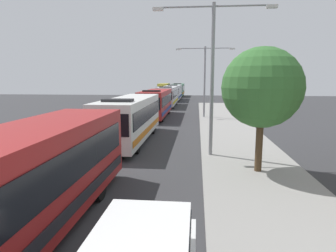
{
  "coord_description": "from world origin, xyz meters",
  "views": [
    {
      "loc": [
        3.3,
        3.5,
        4.4
      ],
      "look_at": [
        1.97,
        16.9,
        2.19
      ],
      "focal_mm": 31.24,
      "sensor_mm": 36.0,
      "label": 1
    }
  ],
  "objects_px": {
    "streetlamp_mid": "(213,63)",
    "bus_tail_end": "(178,89)",
    "bus_middle": "(156,102)",
    "streetlamp_far": "(205,74)",
    "bus_rear": "(174,92)",
    "bus_fourth_in_line": "(168,96)",
    "roadside_tree": "(262,88)",
    "box_truck_oncoming": "(164,90)",
    "bus_second_in_line": "(131,117)",
    "bus_lead": "(10,188)"
  },
  "relations": [
    {
      "from": "roadside_tree",
      "to": "box_truck_oncoming",
      "type": "bearing_deg",
      "value": 100.98
    },
    {
      "from": "bus_middle",
      "to": "bus_fourth_in_line",
      "type": "height_order",
      "value": "same"
    },
    {
      "from": "bus_rear",
      "to": "box_truck_oncoming",
      "type": "xyz_separation_m",
      "value": [
        -3.3,
        10.31,
        0.02
      ]
    },
    {
      "from": "bus_second_in_line",
      "to": "streetlamp_mid",
      "type": "height_order",
      "value": "streetlamp_mid"
    },
    {
      "from": "bus_second_in_line",
      "to": "bus_rear",
      "type": "height_order",
      "value": "same"
    },
    {
      "from": "bus_second_in_line",
      "to": "bus_tail_end",
      "type": "bearing_deg",
      "value": 90.0
    },
    {
      "from": "streetlamp_mid",
      "to": "roadside_tree",
      "type": "height_order",
      "value": "streetlamp_mid"
    },
    {
      "from": "bus_lead",
      "to": "bus_second_in_line",
      "type": "xyz_separation_m",
      "value": [
        -0.0,
        13.37,
        -0.0
      ]
    },
    {
      "from": "bus_tail_end",
      "to": "streetlamp_mid",
      "type": "relative_size",
      "value": 1.32
    },
    {
      "from": "bus_middle",
      "to": "streetlamp_mid",
      "type": "xyz_separation_m",
      "value": [
        5.4,
        -16.55,
        3.5
      ]
    },
    {
      "from": "bus_rear",
      "to": "roadside_tree",
      "type": "xyz_separation_m",
      "value": [
        7.47,
        -45.17,
        2.29
      ]
    },
    {
      "from": "streetlamp_far",
      "to": "bus_rear",
      "type": "bearing_deg",
      "value": 101.7
    },
    {
      "from": "bus_lead",
      "to": "bus_fourth_in_line",
      "type": "distance_m",
      "value": 39.23
    },
    {
      "from": "bus_second_in_line",
      "to": "bus_rear",
      "type": "xyz_separation_m",
      "value": [
        0.0,
        38.71,
        0.0
      ]
    },
    {
      "from": "bus_middle",
      "to": "bus_fourth_in_line",
      "type": "bearing_deg",
      "value": 90.0
    },
    {
      "from": "box_truck_oncoming",
      "to": "roadside_tree",
      "type": "relative_size",
      "value": 1.47
    },
    {
      "from": "streetlamp_far",
      "to": "bus_lead",
      "type": "bearing_deg",
      "value": -101.72
    },
    {
      "from": "bus_middle",
      "to": "streetlamp_mid",
      "type": "relative_size",
      "value": 1.34
    },
    {
      "from": "bus_lead",
      "to": "streetlamp_mid",
      "type": "height_order",
      "value": "streetlamp_mid"
    },
    {
      "from": "bus_lead",
      "to": "bus_fourth_in_line",
      "type": "bearing_deg",
      "value": 90.0
    },
    {
      "from": "bus_middle",
      "to": "bus_fourth_in_line",
      "type": "xyz_separation_m",
      "value": [
        -0.0,
        13.02,
        -0.0
      ]
    },
    {
      "from": "bus_tail_end",
      "to": "streetlamp_far",
      "type": "relative_size",
      "value": 1.41
    },
    {
      "from": "streetlamp_mid",
      "to": "bus_tail_end",
      "type": "bearing_deg",
      "value": 95.53
    },
    {
      "from": "bus_tail_end",
      "to": "streetlamp_far",
      "type": "height_order",
      "value": "streetlamp_far"
    },
    {
      "from": "box_truck_oncoming",
      "to": "streetlamp_far",
      "type": "distance_m",
      "value": 37.53
    },
    {
      "from": "box_truck_oncoming",
      "to": "streetlamp_mid",
      "type": "distance_m",
      "value": 53.56
    },
    {
      "from": "bus_lead",
      "to": "streetlamp_far",
      "type": "bearing_deg",
      "value": 78.28
    },
    {
      "from": "bus_middle",
      "to": "streetlamp_far",
      "type": "relative_size",
      "value": 1.43
    },
    {
      "from": "box_truck_oncoming",
      "to": "bus_second_in_line",
      "type": "bearing_deg",
      "value": -86.15
    },
    {
      "from": "bus_second_in_line",
      "to": "bus_rear",
      "type": "distance_m",
      "value": 38.71
    },
    {
      "from": "bus_tail_end",
      "to": "bus_middle",
      "type": "bearing_deg",
      "value": -90.0
    },
    {
      "from": "bus_lead",
      "to": "bus_second_in_line",
      "type": "bearing_deg",
      "value": 90.0
    },
    {
      "from": "bus_tail_end",
      "to": "box_truck_oncoming",
      "type": "relative_size",
      "value": 1.3
    },
    {
      "from": "bus_tail_end",
      "to": "streetlamp_mid",
      "type": "height_order",
      "value": "streetlamp_mid"
    },
    {
      "from": "bus_tail_end",
      "to": "streetlamp_mid",
      "type": "xyz_separation_m",
      "value": [
        5.4,
        -55.8,
        3.5
      ]
    },
    {
      "from": "bus_fourth_in_line",
      "to": "streetlamp_mid",
      "type": "xyz_separation_m",
      "value": [
        5.4,
        -29.57,
        3.5
      ]
    },
    {
      "from": "streetlamp_mid",
      "to": "streetlamp_far",
      "type": "xyz_separation_m",
      "value": [
        -0.0,
        16.36,
        -0.29
      ]
    },
    {
      "from": "bus_lead",
      "to": "bus_second_in_line",
      "type": "height_order",
      "value": "same"
    },
    {
      "from": "roadside_tree",
      "to": "bus_fourth_in_line",
      "type": "bearing_deg",
      "value": 103.01
    },
    {
      "from": "bus_fourth_in_line",
      "to": "bus_tail_end",
      "type": "height_order",
      "value": "same"
    },
    {
      "from": "bus_second_in_line",
      "to": "roadside_tree",
      "type": "distance_m",
      "value": 10.13
    },
    {
      "from": "streetlamp_mid",
      "to": "roadside_tree",
      "type": "relative_size",
      "value": 1.45
    },
    {
      "from": "bus_rear",
      "to": "roadside_tree",
      "type": "bearing_deg",
      "value": -80.62
    },
    {
      "from": "roadside_tree",
      "to": "bus_middle",
      "type": "bearing_deg",
      "value": 111.15
    },
    {
      "from": "bus_middle",
      "to": "roadside_tree",
      "type": "distance_m",
      "value": 20.82
    },
    {
      "from": "bus_middle",
      "to": "bus_tail_end",
      "type": "distance_m",
      "value": 39.25
    },
    {
      "from": "streetlamp_mid",
      "to": "box_truck_oncoming",
      "type": "bearing_deg",
      "value": 99.37
    },
    {
      "from": "bus_fourth_in_line",
      "to": "roadside_tree",
      "type": "xyz_separation_m",
      "value": [
        7.47,
        -32.32,
        2.29
      ]
    },
    {
      "from": "streetlamp_far",
      "to": "streetlamp_mid",
      "type": "bearing_deg",
      "value": -90.0
    },
    {
      "from": "streetlamp_far",
      "to": "bus_middle",
      "type": "bearing_deg",
      "value": 178.02
    }
  ]
}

